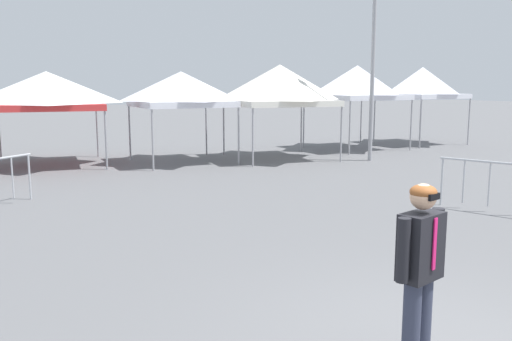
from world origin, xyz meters
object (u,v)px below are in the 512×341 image
(canopy_tent_far_right, at_px, (181,89))
(canopy_tent_left_of_center, at_px, (47,91))
(canopy_tent_behind_right, at_px, (280,85))
(canopy_tent_right_of_center, at_px, (357,83))
(person_foreground, at_px, (420,267))
(canopy_tent_behind_left, at_px, (422,83))
(light_pole_opposite_side, at_px, (374,34))
(crowd_barrier_by_lift, at_px, (490,176))

(canopy_tent_far_right, bearing_deg, canopy_tent_left_of_center, 165.38)
(canopy_tent_left_of_center, xyz_separation_m, canopy_tent_behind_right, (7.63, -1.64, 0.17))
(canopy_tent_far_right, distance_m, canopy_tent_right_of_center, 7.77)
(canopy_tent_behind_right, distance_m, person_foreground, 14.83)
(canopy_tent_behind_left, bearing_deg, light_pole_opposite_side, -146.10)
(person_foreground, distance_m, light_pole_opposite_side, 14.72)
(canopy_tent_right_of_center, bearing_deg, canopy_tent_behind_right, -162.05)
(canopy_tent_behind_right, xyz_separation_m, crowd_barrier_by_lift, (0.16, -9.22, -1.86))
(canopy_tent_far_right, height_order, canopy_tent_behind_right, canopy_tent_behind_right)
(light_pole_opposite_side, distance_m, crowd_barrier_by_lift, 8.54)
(canopy_tent_left_of_center, relative_size, person_foreground, 2.05)
(canopy_tent_behind_right, bearing_deg, canopy_tent_left_of_center, 167.87)
(canopy_tent_left_of_center, height_order, canopy_tent_behind_left, canopy_tent_behind_left)
(canopy_tent_behind_right, height_order, light_pole_opposite_side, light_pole_opposite_side)
(canopy_tent_behind_left, bearing_deg, canopy_tent_right_of_center, -173.60)
(crowd_barrier_by_lift, bearing_deg, light_pole_opposite_side, 71.65)
(canopy_tent_far_right, xyz_separation_m, canopy_tent_behind_left, (11.52, 1.26, 0.24))
(canopy_tent_right_of_center, xyz_separation_m, canopy_tent_behind_left, (3.80, 0.43, -0.00))
(canopy_tent_far_right, relative_size, light_pole_opposite_side, 0.42)
(canopy_tent_left_of_center, relative_size, canopy_tent_behind_left, 1.07)
(canopy_tent_left_of_center, xyz_separation_m, light_pole_opposite_side, (10.23, -3.50, 1.88))
(person_foreground, relative_size, crowd_barrier_by_lift, 0.93)
(canopy_tent_left_of_center, bearing_deg, light_pole_opposite_side, -18.91)
(canopy_tent_behind_left, distance_m, person_foreground, 20.69)
(canopy_tent_far_right, distance_m, light_pole_opposite_side, 6.77)
(canopy_tent_right_of_center, distance_m, person_foreground, 18.05)
(canopy_tent_left_of_center, xyz_separation_m, canopy_tent_behind_left, (15.69, 0.17, 0.27))
(canopy_tent_left_of_center, xyz_separation_m, canopy_tent_far_right, (4.17, -1.09, 0.04))
(canopy_tent_behind_right, bearing_deg, crowd_barrier_by_lift, -89.02)
(canopy_tent_left_of_center, height_order, canopy_tent_right_of_center, canopy_tent_right_of_center)
(crowd_barrier_by_lift, bearing_deg, canopy_tent_right_of_center, 68.84)
(person_foreground, height_order, light_pole_opposite_side, light_pole_opposite_side)
(canopy_tent_left_of_center, distance_m, canopy_tent_right_of_center, 11.90)
(crowd_barrier_by_lift, bearing_deg, canopy_tent_left_of_center, 125.63)
(person_foreground, height_order, crowd_barrier_by_lift, person_foreground)
(light_pole_opposite_side, height_order, crowd_barrier_by_lift, light_pole_opposite_side)
(canopy_tent_far_right, height_order, light_pole_opposite_side, light_pole_opposite_side)
(light_pole_opposite_side, bearing_deg, crowd_barrier_by_lift, -108.35)
(person_foreground, bearing_deg, light_pole_opposite_side, 55.14)
(canopy_tent_far_right, relative_size, canopy_tent_right_of_center, 0.90)
(canopy_tent_left_of_center, distance_m, light_pole_opposite_side, 10.97)
(canopy_tent_behind_right, height_order, crowd_barrier_by_lift, canopy_tent_behind_right)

